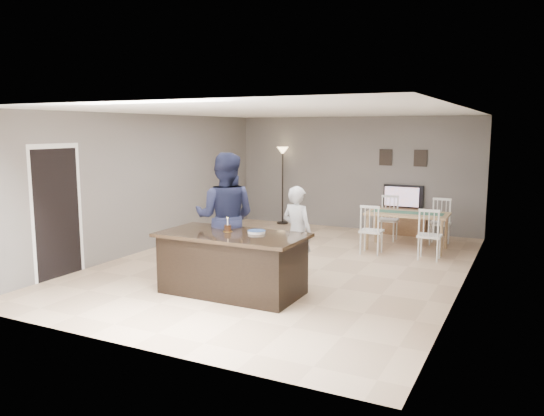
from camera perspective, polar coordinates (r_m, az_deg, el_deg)
The scene contains 14 objects.
floor at distance 9.51m, azimuth 1.33°, elevation -6.17°, with size 8.00×8.00×0.00m, color tan.
room_shell at distance 9.23m, azimuth 1.36°, elevation 3.96°, with size 8.00×8.00×8.00m.
kitchen_island at distance 7.86m, azimuth -4.28°, elevation -5.93°, with size 2.15×1.10×0.90m.
tv_console at distance 12.58m, azimuth 13.68°, elevation -1.39°, with size 1.20×0.40×0.60m, color brown.
television at distance 12.56m, azimuth 13.84°, elevation 1.20°, with size 0.91×0.12×0.53m, color black.
tv_screen_glow at distance 12.48m, azimuth 13.76°, elevation 1.19°, with size 0.78×0.78×0.00m, color orange.
picture_frames at distance 12.63m, azimuth 13.90°, elevation 5.27°, with size 1.10×0.02×0.38m.
doorway at distance 9.23m, azimuth -22.17°, elevation 0.71°, with size 0.00×2.10×2.65m.
woman at distance 8.53m, azimuth 2.71°, elevation -2.68°, with size 0.55×0.36×1.51m, color #B7B8BC.
man at distance 8.43m, azimuth -5.06°, elevation -1.00°, with size 0.99×0.77×2.05m, color #191C37.
birthday_cake at distance 7.90m, azimuth -4.79°, elevation -2.17°, with size 0.14×0.14×0.22m.
plate_stack at distance 7.75m, azimuth -1.68°, elevation -2.58°, with size 0.26×0.26×0.04m.
dining_table at distance 10.97m, azimuth 14.35°, elevation -1.16°, with size 1.61×1.83×0.97m.
floor_lamp at distance 13.44m, azimuth 1.15°, elevation 4.71°, with size 0.29×0.29×1.96m.
Camera 1 is at (3.90, -8.33, 2.41)m, focal length 35.00 mm.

